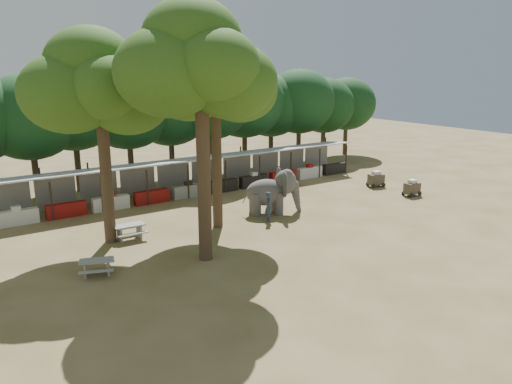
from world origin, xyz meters
TOP-DOWN VIEW (x-y plane):
  - ground at (0.00, 0.00)m, footprint 100.00×100.00m
  - vendor_stalls at (-0.00, 13.84)m, footprint 28.00×2.99m
  - yard_tree_left at (-9.13, 7.19)m, footprint 7.10×6.90m
  - yard_tree_center at (-6.13, 2.19)m, footprint 7.10×6.90m
  - yard_tree_back at (-3.13, 6.19)m, footprint 7.10×6.90m
  - backdrop_trees at (0.00, 19.00)m, footprint 46.46×5.95m
  - elephant at (1.29, 6.45)m, footprint 3.76×2.94m
  - handler at (0.02, 5.16)m, footprint 0.65×0.77m
  - picnic_table_near at (-10.96, 3.02)m, footprint 1.85×1.77m
  - picnic_table_far at (-8.03, 6.82)m, footprint 1.66×1.51m
  - cart_front at (12.04, 4.24)m, footprint 1.25×0.85m
  - cart_back at (12.01, 7.62)m, footprint 1.42×1.11m

SIDE VIEW (x-z plane):
  - ground at x=0.00m, z-range 0.00..0.00m
  - picnic_table_near at x=-10.96m, z-range 0.11..0.85m
  - picnic_table_far at x=-8.03m, z-range 0.13..0.94m
  - cart_front at x=12.04m, z-range -0.01..1.19m
  - cart_back at x=12.01m, z-range -0.01..1.22m
  - handler at x=0.02m, z-range 0.00..1.83m
  - vendor_stalls at x=0.00m, z-range -0.22..2.58m
  - elephant at x=1.29m, z-range 0.00..2.81m
  - backdrop_trees at x=0.00m, z-range 1.35..9.68m
  - yard_tree_left at x=-9.13m, z-range 2.69..13.71m
  - yard_tree_back at x=-3.13m, z-range 2.86..14.22m
  - yard_tree_center at x=-6.13m, z-range 3.19..15.23m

